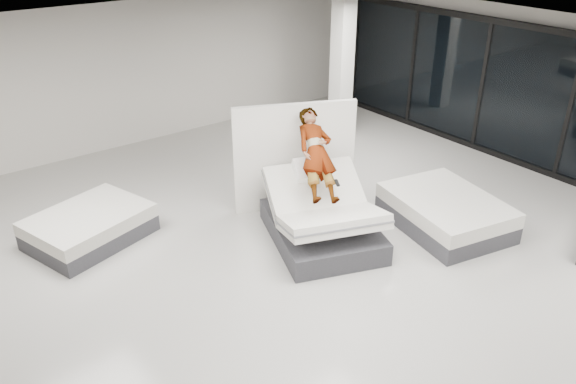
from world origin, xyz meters
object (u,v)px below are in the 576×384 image
at_px(divider_panel, 295,157).
at_px(flat_bed_left_far, 89,226).
at_px(person, 317,164).
at_px(column, 342,70).
at_px(remote, 337,183).
at_px(hero_bed, 322,219).
at_px(flat_bed_right_far, 445,212).

xyz_separation_m(divider_panel, flat_bed_left_far, (-3.42, 1.14, -0.75)).
xyz_separation_m(person, column, (3.37, 3.17, 0.34)).
relative_size(flat_bed_left_far, column, 0.67).
bearing_deg(divider_panel, remote, -72.80).
distance_m(person, flat_bed_left_far, 3.90).
bearing_deg(column, person, -136.80).
relative_size(person, column, 0.54).
bearing_deg(flat_bed_left_far, person, -33.03).
xyz_separation_m(remote, column, (3.29, 3.57, 0.55)).
xyz_separation_m(person, flat_bed_left_far, (-3.16, 2.05, -1.01)).
relative_size(hero_bed, remote, 17.90).
height_order(hero_bed, divider_panel, divider_panel).
height_order(flat_bed_left_far, column, column).
xyz_separation_m(hero_bed, column, (3.48, 3.46, 1.20)).
xyz_separation_m(hero_bed, person, (0.11, 0.29, 0.86)).
distance_m(flat_bed_right_far, column, 4.83).
distance_m(flat_bed_left_far, column, 6.77).
xyz_separation_m(remote, flat_bed_right_far, (1.80, -0.82, -0.77)).
relative_size(flat_bed_right_far, flat_bed_left_far, 1.08).
bearing_deg(divider_panel, flat_bed_right_far, -28.27).
bearing_deg(hero_bed, divider_panel, 73.26).
distance_m(remote, flat_bed_left_far, 4.15).
bearing_deg(flat_bed_right_far, divider_panel, 127.18).
bearing_deg(hero_bed, remote, -31.08).
height_order(hero_bed, flat_bed_left_far, hero_bed).
xyz_separation_m(divider_panel, column, (3.12, 2.25, 0.61)).
bearing_deg(column, hero_bed, -135.20).
relative_size(person, remote, 12.26).
relative_size(divider_panel, column, 0.68).
xyz_separation_m(flat_bed_right_far, flat_bed_left_far, (-5.04, 3.28, -0.03)).
relative_size(hero_bed, column, 0.78).
xyz_separation_m(person, flat_bed_right_far, (1.88, -1.23, -0.98)).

